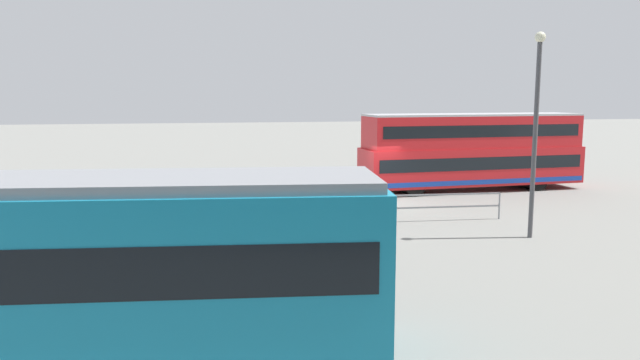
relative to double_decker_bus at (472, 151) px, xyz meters
The scene contains 6 objects.
ground_plane 6.34m from the double_decker_bus, 19.99° to the left, with size 160.00×160.00×0.00m, color gray.
double_decker_bus is the anchor object (origin of this frame).
pedestrian_near_railing 11.64m from the double_decker_bus, 38.12° to the left, with size 0.42×0.42×1.68m.
pedestrian_railing 9.70m from the double_decker_bus, 43.93° to the left, with size 9.64×0.67×1.08m.
info_sign 13.46m from the double_decker_bus, 32.46° to the left, with size 1.04×0.23×2.30m.
street_lamp 10.53m from the double_decker_bus, 75.49° to the left, with size 0.36×0.36×7.01m.
Camera 1 is at (8.09, 26.09, 4.93)m, focal length 33.00 mm.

